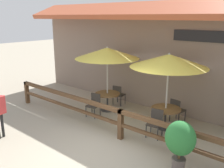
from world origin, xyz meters
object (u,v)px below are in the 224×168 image
Objects in this scene: chair_middle_streetside at (155,122)px; potted_plant_tall_tropical at (180,141)px; chair_near_wallside at (118,94)px; dining_table_middle at (166,112)px; patio_umbrella_near at (107,53)px; dining_table_near at (107,97)px; chair_near_streetside at (94,104)px; patio_umbrella_middle at (169,61)px; chair_middle_wallside at (177,109)px.

potted_plant_tall_tropical reaches higher than chair_middle_streetside.
chair_near_wallside reaches higher than dining_table_middle.
dining_table_middle is at bearing -0.35° from patio_umbrella_near.
patio_umbrella_near is at bearing 180.00° from dining_table_near.
chair_middle_streetside is at bearing -15.63° from dining_table_near.
chair_near_wallside is at bearing 145.33° from potted_plant_tall_tropical.
chair_near_streetside is 3.24m from patio_umbrella_middle.
potted_plant_tall_tropical is (1.46, -2.04, 0.28)m from dining_table_middle.
chair_near_wallside is 1.00× the size of chair_middle_wallside.
patio_umbrella_near is 1.98m from chair_near_streetside.
patio_umbrella_middle reaches higher than chair_near_wallside.
chair_near_wallside is 0.34× the size of patio_umbrella_middle.
chair_middle_streetside is at bearing -87.05° from patio_umbrella_middle.
chair_near_wallside is 1.00× the size of chair_middle_streetside.
patio_umbrella_middle is 1.96m from chair_middle_wallside.
chair_near_wallside and chair_middle_wallside have the same top height.
chair_middle_streetside is (2.60, 0.05, 0.00)m from chair_near_streetside.
chair_near_streetside and chair_middle_wallside have the same top height.
patio_umbrella_near is 2.58m from patio_umbrella_middle.
chair_near_streetside reaches higher than dining_table_near.
patio_umbrella_near is 1.98m from chair_near_wallside.
chair_near_streetside is 3.02m from chair_middle_wallside.
chair_near_wallside is at bearing 163.27° from patio_umbrella_middle.
patio_umbrella_near is 1.73m from dining_table_near.
patio_umbrella_middle reaches higher than dining_table_near.
chair_middle_wallside reaches higher than dining_table_middle.
dining_table_middle is at bearing 0.00° from patio_umbrella_middle.
patio_umbrella_near is at bearing 25.24° from chair_middle_wallside.
chair_middle_streetside is at bearing -87.05° from dining_table_middle.
patio_umbrella_near is at bearing 85.55° from chair_near_wallside.
dining_table_middle is 0.72m from chair_middle_wallside.
patio_umbrella_near is 2.58× the size of dining_table_middle.
chair_near_wallside is (-0.06, 0.78, -1.82)m from patio_umbrella_near.
dining_table_near is (0.00, 0.00, -1.73)m from patio_umbrella_near.
chair_near_streetside is at bearing -89.16° from dining_table_near.
chair_near_wallside is at bearing 141.88° from chair_middle_streetside.
dining_table_near is at bearing 81.41° from chair_near_streetside.
chair_near_wallside is 2.76m from dining_table_middle.
patio_umbrella_near reaches higher than dining_table_middle.
patio_umbrella_near is at bearing 179.65° from patio_umbrella_middle.
patio_umbrella_middle is 2.90m from potted_plant_tall_tropical.
chair_near_streetside is 0.64× the size of potted_plant_tall_tropical.
patio_umbrella_middle is (2.58, -0.02, 1.73)m from dining_table_near.
dining_table_middle is at bearing 125.51° from potted_plant_tall_tropical.
patio_umbrella_middle is 2.58× the size of dining_table_middle.
patio_umbrella_near reaches higher than dining_table_near.
chair_near_wallside is at bearing 94.67° from patio_umbrella_near.
dining_table_middle is at bearing 7.12° from chair_near_streetside.
patio_umbrella_near reaches higher than chair_near_wallside.
dining_table_near is at bearing 155.66° from chair_middle_streetside.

